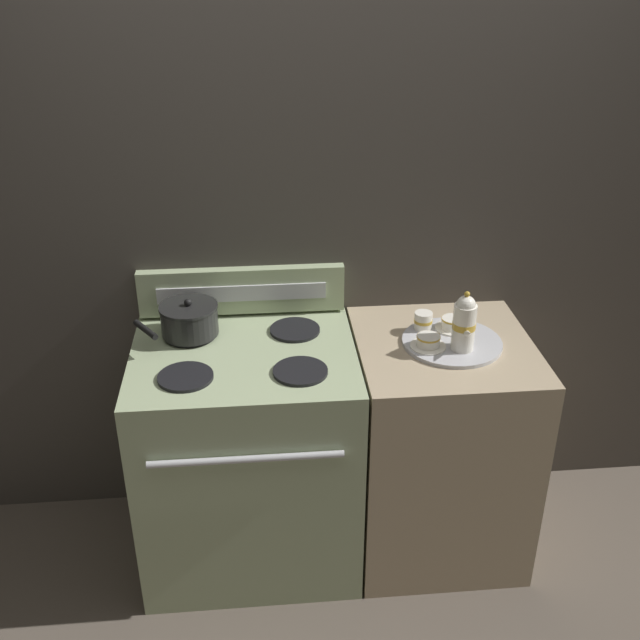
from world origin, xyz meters
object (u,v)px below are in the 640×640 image
at_px(teacup_right, 428,341).
at_px(teacup_left, 453,324).
at_px(teapot, 464,323).
at_px(saucepan, 189,319).
at_px(serving_tray, 452,342).
at_px(creamer_jug, 423,321).
at_px(stove, 249,455).

bearing_deg(teacup_right, teacup_left, 46.34).
xyz_separation_m(teapot, teacup_right, (-0.12, 0.02, -0.08)).
xyz_separation_m(saucepan, teacup_right, (0.84, -0.18, -0.03)).
distance_m(serving_tray, creamer_jug, 0.13).
bearing_deg(creamer_jug, teacup_left, -6.76).
relative_size(stove, teapot, 4.06).
bearing_deg(stove, saucepan, 142.95).
height_order(serving_tray, teacup_left, teacup_left).
height_order(stove, teacup_left, teacup_left).
distance_m(stove, creamer_jug, 0.83).
xyz_separation_m(saucepan, teacup_left, (0.96, -0.06, -0.03)).
xyz_separation_m(serving_tray, teapot, (0.02, -0.07, 0.11)).
xyz_separation_m(teacup_left, teacup_right, (-0.12, -0.12, 0.00)).
relative_size(teacup_left, creamer_jug, 1.86).
relative_size(stove, teacup_left, 7.13).
bearing_deg(teacup_left, teacup_right, -133.66).
bearing_deg(teapot, stove, 175.42).
xyz_separation_m(serving_tray, teacup_left, (0.02, 0.08, 0.03)).
xyz_separation_m(saucepan, teapot, (0.96, -0.21, 0.05)).
relative_size(saucepan, teacup_right, 2.36).
distance_m(serving_tray, teapot, 0.13).
relative_size(serving_tray, teacup_left, 2.83).
xyz_separation_m(stove, creamer_jug, (0.66, 0.10, 0.49)).
height_order(serving_tray, creamer_jug, creamer_jug).
relative_size(stove, saucepan, 3.02).
bearing_deg(teacup_right, serving_tray, 23.40).
height_order(stove, teapot, teapot).
bearing_deg(stove, serving_tray, 0.35).
distance_m(stove, saucepan, 0.57).
height_order(saucepan, teapot, teapot).
relative_size(saucepan, teacup_left, 2.36).
bearing_deg(teapot, saucepan, 167.82).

